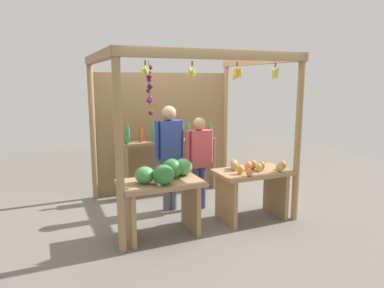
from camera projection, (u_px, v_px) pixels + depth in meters
ground_plane at (187, 207)px, 5.85m from camera, size 12.00×12.00×0.00m
market_stall at (176, 117)px, 6.01m from camera, size 2.73×2.31×2.45m
fruit_counter_left at (163, 186)px, 4.72m from camera, size 1.12×0.70×1.02m
fruit_counter_right at (252, 183)px, 5.28m from camera, size 1.10×0.64×0.90m
bottle_shelf_unit at (171, 150)px, 6.46m from camera, size 1.75×0.22×1.35m
vendor_man at (169, 148)px, 5.57m from camera, size 0.48×0.23×1.69m
vendor_woman at (199, 155)px, 5.66m from camera, size 0.48×0.20×1.50m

